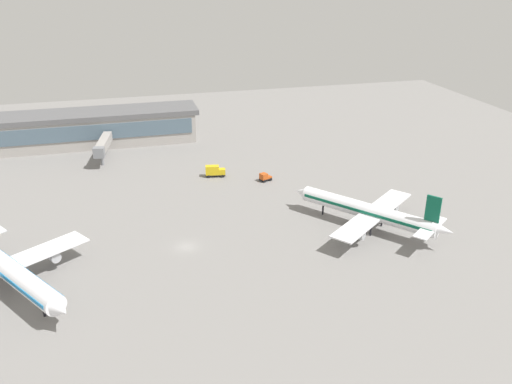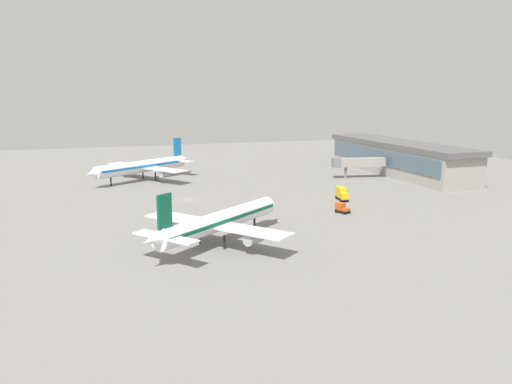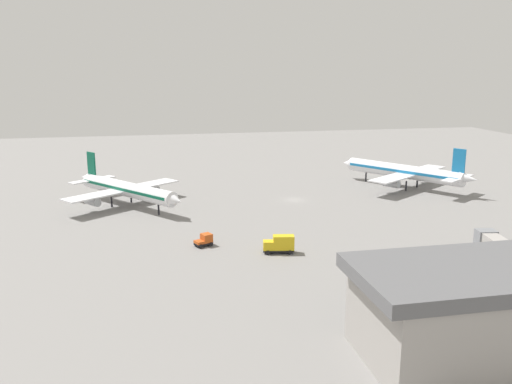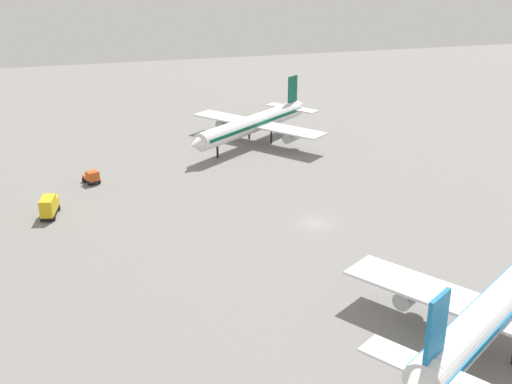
{
  "view_description": "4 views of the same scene",
  "coord_description": "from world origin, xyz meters",
  "px_view_note": "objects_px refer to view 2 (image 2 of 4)",
  "views": [
    {
      "loc": [
        10.89,
        99.52,
        56.12
      ],
      "look_at": [
        -18.39,
        -10.74,
        6.29
      ],
      "focal_mm": 36.86,
      "sensor_mm": 36.0,
      "label": 1
    },
    {
      "loc": [
        -131.63,
        24.99,
        27.89
      ],
      "look_at": [
        -11.21,
        -15.44,
        3.16
      ],
      "focal_mm": 36.06,
      "sensor_mm": 36.0,
      "label": 2
    },
    {
      "loc": [
        -36.97,
        -129.38,
        33.17
      ],
      "look_at": [
        -12.77,
        -13.51,
        5.73
      ],
      "focal_mm": 38.06,
      "sensor_mm": 36.0,
      "label": 3
    },
    {
      "loc": [
        83.33,
        -32.43,
        40.2
      ],
      "look_at": [
        -7.67,
        -7.0,
        2.9
      ],
      "focal_mm": 45.43,
      "sensor_mm": 36.0,
      "label": 4
    }
  ],
  "objects_px": {
    "baggage_tug": "(342,208)",
    "catering_truck": "(342,194)",
    "airplane_taxiing": "(219,221)",
    "airplane_at_gate": "(143,166)"
  },
  "relations": [
    {
      "from": "airplane_at_gate",
      "to": "baggage_tug",
      "type": "height_order",
      "value": "airplane_at_gate"
    },
    {
      "from": "baggage_tug",
      "to": "airplane_taxiing",
      "type": "bearing_deg",
      "value": 91.27
    },
    {
      "from": "airplane_at_gate",
      "to": "airplane_taxiing",
      "type": "bearing_deg",
      "value": 60.38
    },
    {
      "from": "airplane_at_gate",
      "to": "catering_truck",
      "type": "relative_size",
      "value": 6.19
    },
    {
      "from": "baggage_tug",
      "to": "catering_truck",
      "type": "relative_size",
      "value": 0.63
    },
    {
      "from": "airplane_taxiing",
      "to": "catering_truck",
      "type": "relative_size",
      "value": 5.61
    },
    {
      "from": "baggage_tug",
      "to": "catering_truck",
      "type": "xyz_separation_m",
      "value": [
        12.93,
        -6.85,
        0.54
      ]
    },
    {
      "from": "airplane_taxiing",
      "to": "catering_truck",
      "type": "bearing_deg",
      "value": -3.08
    },
    {
      "from": "airplane_taxiing",
      "to": "baggage_tug",
      "type": "bearing_deg",
      "value": -13.6
    },
    {
      "from": "airplane_taxiing",
      "to": "catering_truck",
      "type": "height_order",
      "value": "airplane_taxiing"
    }
  ]
}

